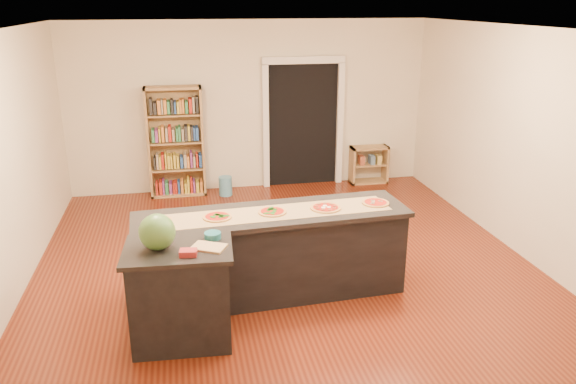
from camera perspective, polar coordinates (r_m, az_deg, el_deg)
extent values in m
cube|color=beige|center=(6.13, 0.36, 2.94)|extent=(6.00, 7.00, 2.80)
cube|color=#612310|center=(6.65, 0.33, -8.70)|extent=(6.00, 7.00, 0.01)
cube|color=white|center=(5.90, 0.39, 16.10)|extent=(6.00, 7.00, 0.01)
cube|color=black|center=(9.71, 1.50, 6.81)|extent=(1.20, 0.02, 2.10)
cube|color=silver|center=(9.54, -2.28, 6.60)|extent=(0.10, 0.08, 2.10)
cube|color=silver|center=(9.82, 5.29, 6.88)|extent=(0.10, 0.08, 2.10)
cube|color=silver|center=(9.49, 1.62, 13.26)|extent=(1.40, 0.08, 0.12)
cube|color=black|center=(6.14, -1.60, -6.50)|extent=(2.83, 0.71, 0.91)
cube|color=black|center=(5.94, -1.64, -2.31)|extent=(2.92, 0.79, 0.05)
cube|color=black|center=(5.43, -10.80, -10.40)|extent=(0.89, 0.63, 0.93)
cube|color=black|center=(5.21, -11.13, -5.75)|extent=(0.98, 0.72, 0.04)
cube|color=#A58150|center=(9.33, -11.33, 4.99)|extent=(0.90, 0.32, 1.80)
cube|color=#A58150|center=(10.03, 8.21, 2.78)|extent=(0.66, 0.28, 0.66)
cylinder|color=#4F8EB0|center=(9.38, -6.37, 0.61)|extent=(0.22, 0.22, 0.32)
cube|color=#977D4E|center=(5.91, -1.60, -2.13)|extent=(2.55, 0.60, 0.00)
sphere|color=#144214|center=(5.14, -13.15, -3.97)|extent=(0.33, 0.33, 0.33)
cube|color=tan|center=(5.13, -8.05, -5.56)|extent=(0.36, 0.31, 0.02)
cube|color=maroon|center=(5.01, -10.10, -6.09)|extent=(0.16, 0.13, 0.05)
cylinder|color=#195966|center=(5.32, -7.66, -4.40)|extent=(0.16, 0.16, 0.06)
cylinder|color=#B17D44|center=(5.83, -12.95, -2.83)|extent=(0.27, 0.27, 0.02)
cylinder|color=#A5190C|center=(5.83, -12.95, -2.75)|extent=(0.22, 0.22, 0.00)
cylinder|color=#B17D44|center=(5.82, -7.20, -2.53)|extent=(0.31, 0.31, 0.02)
cylinder|color=#A5190C|center=(5.82, -7.21, -2.45)|extent=(0.26, 0.26, 0.00)
cylinder|color=#B17D44|center=(5.91, -1.61, -2.03)|extent=(0.31, 0.31, 0.02)
cylinder|color=#A5190C|center=(5.91, -1.61, -1.95)|extent=(0.25, 0.25, 0.00)
cylinder|color=#B17D44|center=(6.04, 3.84, -1.61)|extent=(0.33, 0.33, 0.02)
cylinder|color=#A5190C|center=(6.04, 3.84, -1.53)|extent=(0.27, 0.27, 0.00)
cylinder|color=#B17D44|center=(6.25, 8.88, -1.09)|extent=(0.29, 0.29, 0.02)
cylinder|color=#A5190C|center=(6.25, 8.89, -1.01)|extent=(0.24, 0.24, 0.00)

